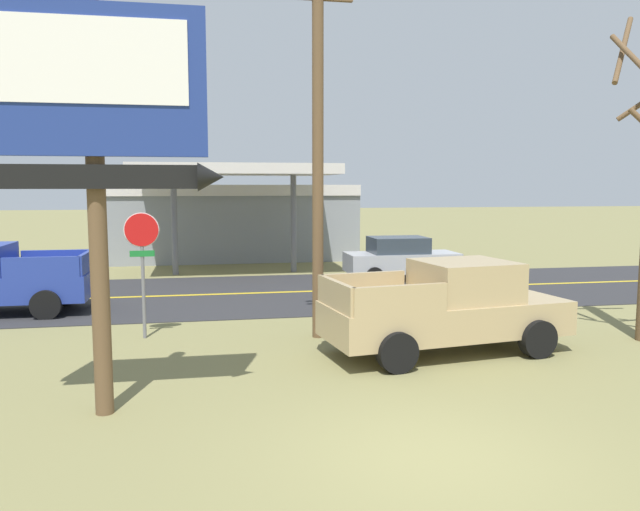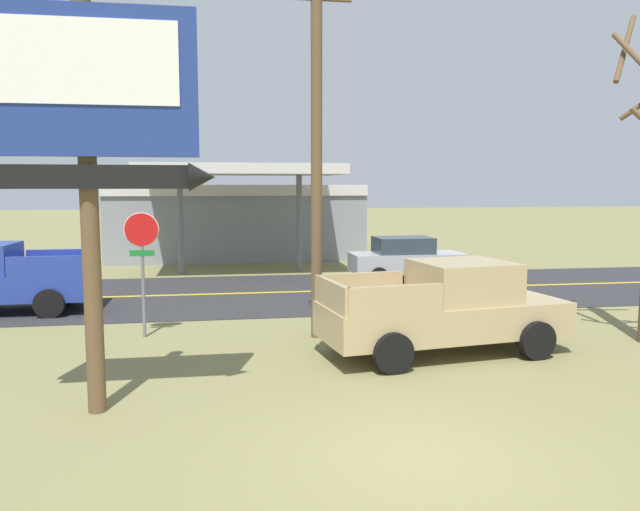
{
  "view_description": "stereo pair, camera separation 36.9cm",
  "coord_description": "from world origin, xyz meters",
  "px_view_note": "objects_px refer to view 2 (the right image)",
  "views": [
    {
      "loc": [
        -2.9,
        -7.43,
        3.56
      ],
      "look_at": [
        0.0,
        8.0,
        1.8
      ],
      "focal_mm": 35.02,
      "sensor_mm": 36.0,
      "label": 1
    },
    {
      "loc": [
        -2.53,
        -7.49,
        3.56
      ],
      "look_at": [
        0.0,
        8.0,
        1.8
      ],
      "focal_mm": 35.02,
      "sensor_mm": 36.0,
      "label": 2
    }
  ],
  "objects_px": {
    "car_silver_near_lane": "(406,258)",
    "utility_pole": "(317,131)",
    "gas_station": "(237,218)",
    "motel_sign": "(89,123)",
    "stop_sign": "(142,252)",
    "pickup_tan_parked_on_lawn": "(446,309)"
  },
  "relations": [
    {
      "from": "motel_sign",
      "to": "gas_station",
      "type": "height_order",
      "value": "motel_sign"
    },
    {
      "from": "motel_sign",
      "to": "stop_sign",
      "type": "height_order",
      "value": "motel_sign"
    },
    {
      "from": "motel_sign",
      "to": "stop_sign",
      "type": "bearing_deg",
      "value": 88.71
    },
    {
      "from": "motel_sign",
      "to": "pickup_tan_parked_on_lawn",
      "type": "distance_m",
      "value": 7.93
    },
    {
      "from": "utility_pole",
      "to": "gas_station",
      "type": "relative_size",
      "value": 0.75
    },
    {
      "from": "motel_sign",
      "to": "car_silver_near_lane",
      "type": "height_order",
      "value": "motel_sign"
    },
    {
      "from": "motel_sign",
      "to": "stop_sign",
      "type": "distance_m",
      "value": 5.61
    },
    {
      "from": "car_silver_near_lane",
      "to": "pickup_tan_parked_on_lawn",
      "type": "bearing_deg",
      "value": -102.37
    },
    {
      "from": "utility_pole",
      "to": "gas_station",
      "type": "xyz_separation_m",
      "value": [
        -1.35,
        16.91,
        -2.86
      ]
    },
    {
      "from": "motel_sign",
      "to": "car_silver_near_lane",
      "type": "xyz_separation_m",
      "value": [
        8.83,
        12.63,
        -3.66
      ]
    },
    {
      "from": "motel_sign",
      "to": "pickup_tan_parked_on_lawn",
      "type": "bearing_deg",
      "value": 21.14
    },
    {
      "from": "motel_sign",
      "to": "utility_pole",
      "type": "relative_size",
      "value": 0.72
    },
    {
      "from": "motel_sign",
      "to": "car_silver_near_lane",
      "type": "relative_size",
      "value": 1.55
    },
    {
      "from": "stop_sign",
      "to": "gas_station",
      "type": "bearing_deg",
      "value": 80.69
    },
    {
      "from": "motel_sign",
      "to": "pickup_tan_parked_on_lawn",
      "type": "height_order",
      "value": "motel_sign"
    },
    {
      "from": "utility_pole",
      "to": "pickup_tan_parked_on_lawn",
      "type": "height_order",
      "value": "utility_pole"
    },
    {
      "from": "pickup_tan_parked_on_lawn",
      "to": "car_silver_near_lane",
      "type": "xyz_separation_m",
      "value": [
        2.21,
        10.07,
        -0.13
      ]
    },
    {
      "from": "stop_sign",
      "to": "gas_station",
      "type": "distance_m",
      "value": 16.51
    },
    {
      "from": "car_silver_near_lane",
      "to": "utility_pole",
      "type": "bearing_deg",
      "value": -119.78
    },
    {
      "from": "stop_sign",
      "to": "pickup_tan_parked_on_lawn",
      "type": "xyz_separation_m",
      "value": [
        6.51,
        -2.48,
        -1.06
      ]
    },
    {
      "from": "gas_station",
      "to": "utility_pole",
      "type": "bearing_deg",
      "value": -85.44
    },
    {
      "from": "motel_sign",
      "to": "stop_sign",
      "type": "relative_size",
      "value": 2.2
    }
  ]
}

